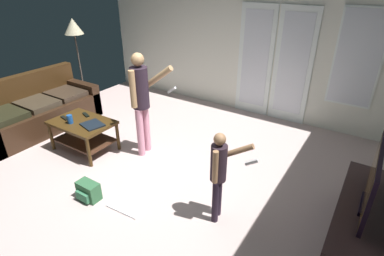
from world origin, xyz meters
TOP-DOWN VIEW (x-y plane):
  - ground_plane at (0.00, 0.00)m, footprint 5.90×5.54m
  - wall_back_with_doors at (0.11, 2.74)m, footprint 5.90×0.09m
  - leather_couch at (-2.42, 0.02)m, footprint 0.88×2.00m
  - coffee_table at (-1.15, -0.02)m, footprint 0.92×0.62m
  - tv_stand at (2.58, 0.19)m, footprint 0.44×1.54m
  - flat_screen_tv at (2.58, 0.19)m, footprint 0.08×1.00m
  - person_adult at (-0.33, 0.42)m, footprint 0.57×0.46m
  - person_child at (1.26, -0.21)m, footprint 0.44×0.35m
  - floor_lamp at (-2.71, 1.26)m, footprint 0.35×0.35m
  - backpack at (-0.20, -0.78)m, footprint 0.28×0.19m
  - loose_keyboard at (0.29, -0.69)m, footprint 0.45×0.15m
  - laptop_closed at (-0.92, -0.02)m, footprint 0.36×0.32m
  - cup_near_edge at (-1.25, -0.15)m, footprint 0.08×0.08m
  - tv_remote_black at (-1.45, -0.10)m, footprint 0.18×0.08m
  - dvd_remote_slim at (-1.27, 0.15)m, footprint 0.18×0.10m

SIDE VIEW (x-z plane):
  - ground_plane at x=0.00m, z-range -0.02..0.00m
  - loose_keyboard at x=0.29m, z-range 0.00..0.02m
  - backpack at x=-0.20m, z-range 0.00..0.22m
  - tv_stand at x=2.58m, z-range 0.00..0.50m
  - leather_couch at x=-2.42m, z-range -0.15..0.76m
  - coffee_table at x=-1.15m, z-range 0.11..0.59m
  - laptop_closed at x=-0.92m, z-range 0.48..0.50m
  - tv_remote_black at x=-1.45m, z-range 0.48..0.50m
  - dvd_remote_slim at x=-1.27m, z-range 0.48..0.50m
  - cup_near_edge at x=-1.25m, z-range 0.48..0.61m
  - person_child at x=1.26m, z-range 0.11..1.18m
  - flat_screen_tv at x=2.58m, z-range 0.50..1.10m
  - person_adult at x=-0.33m, z-range 0.15..1.67m
  - wall_back_with_doors at x=0.11m, z-range -0.04..2.69m
  - floor_lamp at x=-2.71m, z-range 0.62..2.30m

